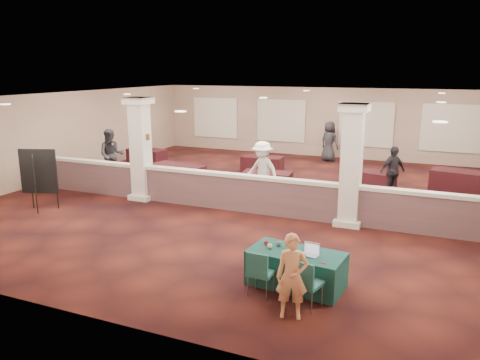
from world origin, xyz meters
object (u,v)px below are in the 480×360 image
at_px(attendee_b, 262,170).
at_px(far_table_back_center, 262,164).
at_px(far_table_front_center, 267,181).
at_px(conf_chair_side, 259,270).
at_px(far_table_back_right, 461,182).
at_px(attendee_d, 329,141).
at_px(woman, 292,276).
at_px(far_table_front_left, 177,176).
at_px(easel_board, 39,172).
at_px(attendee_a, 112,155).
at_px(far_table_back_left, 147,157).
at_px(near_table, 296,269).
at_px(attendee_c, 392,171).
at_px(far_table_front_right, 370,180).
at_px(conf_chair_main, 306,280).

bearing_deg(attendee_b, far_table_back_center, 126.73).
distance_m(far_table_front_center, attendee_b, 1.15).
distance_m(conf_chair_side, far_table_front_center, 7.56).
bearing_deg(far_table_back_right, far_table_back_center, 176.60).
bearing_deg(far_table_back_center, attendee_d, 60.22).
distance_m(woman, far_table_front_left, 9.39).
height_order(easel_board, attendee_a, attendee_a).
xyz_separation_m(far_table_back_left, far_table_back_center, (5.16, 0.43, -0.01)).
xyz_separation_m(far_table_back_right, attendee_d, (-5.27, 3.79, 0.51)).
xyz_separation_m(near_table, attendee_a, (-8.72, 5.72, 0.61)).
bearing_deg(far_table_back_center, far_table_back_right, -3.40).
bearing_deg(attendee_d, attendee_c, 148.97).
relative_size(conf_chair_side, attendee_b, 0.47).
relative_size(far_table_back_right, attendee_c, 1.13).
height_order(easel_board, far_table_back_center, easel_board).
height_order(far_table_front_right, far_table_back_left, far_table_back_left).
height_order(easel_board, far_table_front_center, easel_board).
bearing_deg(conf_chair_main, attendee_a, 158.94).
bearing_deg(conf_chair_side, far_table_front_left, 132.26).
bearing_deg(attendee_c, far_table_front_right, 96.58).
relative_size(far_table_front_center, far_table_front_right, 1.01).
relative_size(near_table, attendee_a, 0.94).
bearing_deg(conf_chair_side, far_table_back_left, 134.76).
bearing_deg(conf_chair_side, far_table_back_center, 111.84).
bearing_deg(far_table_back_center, near_table, -66.03).
relative_size(woman, far_table_front_right, 0.90).
relative_size(woman, attendee_b, 0.79).
bearing_deg(far_table_front_left, attendee_a, -177.87).
bearing_deg(woman, conf_chair_main, 51.54).
distance_m(far_table_front_center, far_table_back_center, 2.90).
distance_m(far_table_front_right, attendee_a, 9.29).
xyz_separation_m(near_table, attendee_c, (1.03, 7.46, 0.48)).
height_order(conf_chair_side, far_table_back_left, conf_chair_side).
bearing_deg(far_table_front_right, far_table_back_left, 175.82).
bearing_deg(attendee_c, conf_chair_side, -147.56).
relative_size(attendee_a, attendee_b, 1.03).
distance_m(easel_board, far_table_back_left, 7.06).
xyz_separation_m(conf_chair_main, woman, (-0.14, -0.35, 0.20)).
xyz_separation_m(near_table, conf_chair_main, (0.40, -0.80, 0.19)).
xyz_separation_m(far_table_front_left, attendee_b, (3.29, -0.30, 0.53)).
height_order(easel_board, attendee_b, attendee_b).
relative_size(conf_chair_main, attendee_d, 0.51).
bearing_deg(far_table_front_left, far_table_front_right, 19.33).
distance_m(far_table_front_left, far_table_back_center, 3.86).
height_order(far_table_front_center, attendee_a, attendee_a).
xyz_separation_m(far_table_front_left, attendee_d, (3.88, 6.69, 0.50)).
bearing_deg(far_table_front_center, far_table_front_right, 25.90).
relative_size(far_table_front_right, far_table_back_left, 0.98).
distance_m(conf_chair_side, far_table_back_left, 12.83).
bearing_deg(far_table_back_right, far_table_front_center, -159.67).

